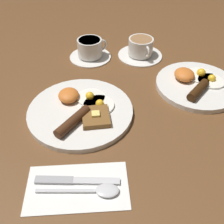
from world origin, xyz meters
TOP-DOWN VIEW (x-y plane):
  - ground_plane at (0.00, 0.00)m, footprint 3.00×3.00m
  - breakfast_plate_near at (0.00, 0.00)m, footprint 0.28×0.28m
  - breakfast_plate_far at (-0.09, 0.35)m, footprint 0.24×0.24m
  - teacup_near at (-0.29, 0.03)m, footprint 0.14×0.14m
  - teacup_far at (-0.29, 0.21)m, footprint 0.15×0.15m
  - napkin at (0.23, -0.01)m, footprint 0.12×0.21m
  - knife at (0.21, -0.02)m, footprint 0.04×0.18m
  - spoon at (0.24, 0.04)m, footprint 0.04×0.17m

SIDE VIEW (x-z plane):
  - ground_plane at x=0.00m, z-range 0.00..0.00m
  - napkin at x=0.23m, z-range 0.00..0.01m
  - knife at x=0.21m, z-range 0.00..0.01m
  - spoon at x=0.24m, z-range 0.00..0.01m
  - breakfast_plate_near at x=0.00m, z-range -0.01..0.03m
  - breakfast_plate_far at x=-0.09m, z-range -0.01..0.03m
  - teacup_far at x=-0.29m, z-range -0.01..0.06m
  - teacup_near at x=-0.29m, z-range 0.00..0.06m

